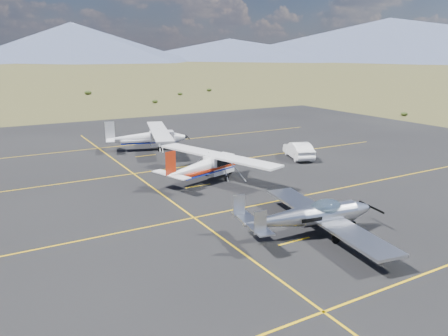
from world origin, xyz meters
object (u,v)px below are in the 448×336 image
object	(u,v)px
aircraft_cessna	(207,165)
sedan	(298,150)
aircraft_low_wing	(313,216)
aircraft_plain	(148,137)

from	to	relation	value
aircraft_cessna	sedan	world-z (taller)	aircraft_cessna
sedan	aircraft_low_wing	bearing A→B (deg)	73.26
aircraft_low_wing	aircraft_plain	world-z (taller)	aircraft_plain
aircraft_low_wing	sedan	size ratio (longest dim) A/B	2.29
aircraft_low_wing	aircraft_cessna	bearing A→B (deg)	99.78
aircraft_low_wing	aircraft_cessna	distance (m)	11.56
sedan	aircraft_cessna	bearing A→B (deg)	32.92
aircraft_cessna	sedan	bearing A→B (deg)	-4.92
aircraft_low_wing	aircraft_cessna	size ratio (longest dim) A/B	0.93
aircraft_cessna	aircraft_plain	size ratio (longest dim) A/B	0.97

